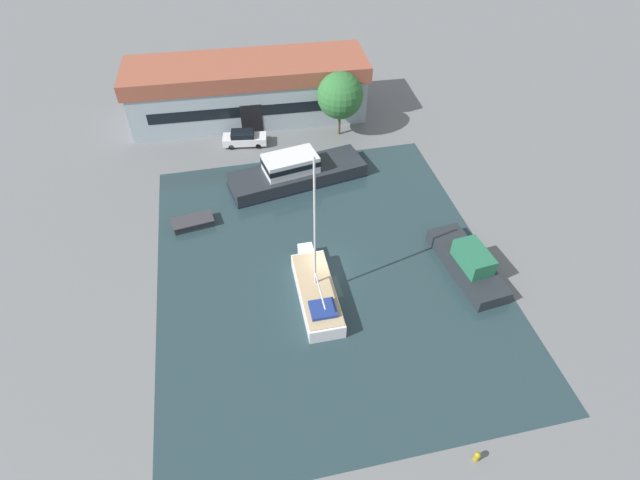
# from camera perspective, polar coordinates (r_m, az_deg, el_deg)

# --- Properties ---
(ground_plane) EXTENTS (440.00, 440.00, 0.00)m
(ground_plane) POSITION_cam_1_polar(r_m,az_deg,el_deg) (41.76, 0.72, -3.28)
(ground_plane) COLOR slate
(water_canal) EXTENTS (27.61, 32.84, 0.01)m
(water_canal) POSITION_cam_1_polar(r_m,az_deg,el_deg) (41.76, 0.72, -3.28)
(water_canal) COLOR #23383D
(water_canal) RESTS_ON ground
(warehouse_building) EXTENTS (27.43, 9.27, 6.67)m
(warehouse_building) POSITION_cam_1_polar(r_m,az_deg,el_deg) (60.45, -8.21, 16.66)
(warehouse_building) COLOR #99A8B2
(warehouse_building) RESTS_ON ground
(quay_tree_near_building) EXTENTS (5.00, 5.00, 7.26)m
(quay_tree_near_building) POSITION_cam_1_polar(r_m,az_deg,el_deg) (55.70, 2.32, 16.18)
(quay_tree_near_building) COLOR brown
(quay_tree_near_building) RESTS_ON ground
(parked_car) EXTENTS (4.94, 2.50, 1.66)m
(parked_car) POSITION_cam_1_polar(r_m,az_deg,el_deg) (56.29, -8.65, 11.42)
(parked_car) COLOR silver
(parked_car) RESTS_ON ground
(sailboat_moored) EXTENTS (2.79, 9.23, 13.09)m
(sailboat_moored) POSITION_cam_1_polar(r_m,az_deg,el_deg) (39.12, -0.42, -5.87)
(sailboat_moored) COLOR white
(sailboat_moored) RESTS_ON water_canal
(motor_cruiser) EXTENTS (14.19, 6.53, 3.10)m
(motor_cruiser) POSITION_cam_1_polar(r_m,az_deg,el_deg) (50.15, -2.80, 7.78)
(motor_cruiser) COLOR #23282D
(motor_cruiser) RESTS_ON water_canal
(small_dinghy) EXTENTS (3.90, 2.27, 0.72)m
(small_dinghy) POSITION_cam_1_polar(r_m,az_deg,el_deg) (46.79, -14.31, 1.97)
(small_dinghy) COLOR #23282D
(small_dinghy) RESTS_ON water_canal
(cabin_boat) EXTENTS (3.85, 8.93, 2.64)m
(cabin_boat) POSITION_cam_1_polar(r_m,az_deg,el_deg) (42.71, 16.61, -2.50)
(cabin_boat) COLOR #23282D
(cabin_boat) RESTS_ON water_canal
(mooring_bollard) EXTENTS (0.38, 0.38, 0.84)m
(mooring_bollard) POSITION_cam_1_polar(r_m,az_deg,el_deg) (34.04, 17.51, -22.51)
(mooring_bollard) COLOR olive
(mooring_bollard) RESTS_ON ground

